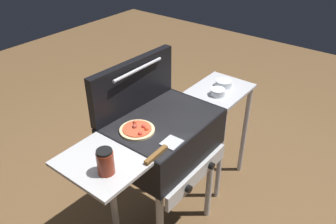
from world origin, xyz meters
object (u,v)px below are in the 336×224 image
(prep_table, at_px, (218,117))
(topping_bowl_far, at_px, (218,92))
(pizza_pepperoni, at_px, (137,129))
(sauce_jar, at_px, (105,162))
(topping_bowl_near, at_px, (223,83))
(grill, at_px, (162,140))
(spatula, at_px, (163,150))

(prep_table, height_order, topping_bowl_far, topping_bowl_far)
(pizza_pepperoni, distance_m, sauce_jar, 0.35)
(sauce_jar, height_order, topping_bowl_near, sauce_jar)
(sauce_jar, bearing_deg, pizza_pepperoni, 18.27)
(sauce_jar, relative_size, topping_bowl_far, 1.22)
(grill, bearing_deg, prep_table, 0.37)
(prep_table, xyz_separation_m, topping_bowl_far, (-0.09, -0.03, 0.26))
(spatula, bearing_deg, sauce_jar, 159.35)
(spatula, bearing_deg, prep_table, 11.61)
(spatula, bearing_deg, topping_bowl_far, 10.71)
(sauce_jar, height_order, topping_bowl_far, sauce_jar)
(prep_table, bearing_deg, spatula, -168.39)
(prep_table, relative_size, topping_bowl_near, 6.90)
(prep_table, bearing_deg, grill, -179.63)
(pizza_pepperoni, height_order, topping_bowl_far, pizza_pepperoni)
(grill, bearing_deg, topping_bowl_far, -2.73)
(sauce_jar, bearing_deg, prep_table, 3.76)
(pizza_pepperoni, distance_m, topping_bowl_near, 0.89)
(spatula, height_order, prep_table, spatula)
(grill, height_order, topping_bowl_far, grill)
(pizza_pepperoni, height_order, sauce_jar, sauce_jar)
(pizza_pepperoni, xyz_separation_m, sauce_jar, (-0.33, -0.11, 0.05))
(topping_bowl_far, bearing_deg, grill, 177.27)
(topping_bowl_near, xyz_separation_m, topping_bowl_far, (-0.14, -0.04, 0.00))
(pizza_pepperoni, bearing_deg, grill, -12.52)
(grill, distance_m, prep_table, 0.70)
(topping_bowl_far, bearing_deg, prep_table, 19.06)
(prep_table, bearing_deg, sauce_jar, -176.24)
(pizza_pepperoni, xyz_separation_m, spatula, (-0.05, -0.21, -0.00))
(sauce_jar, xyz_separation_m, topping_bowl_far, (1.07, 0.04, -0.13))
(spatula, xyz_separation_m, topping_bowl_near, (0.93, 0.19, -0.07))
(sauce_jar, height_order, spatula, sauce_jar)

